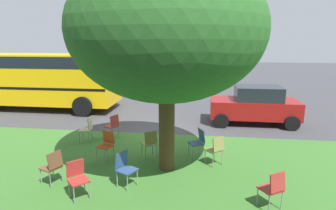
# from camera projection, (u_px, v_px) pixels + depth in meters

# --- Properties ---
(ground) EXTENTS (80.00, 80.00, 0.00)m
(ground) POSITION_uv_depth(u_px,v_px,m) (154.00, 132.00, 11.18)
(ground) COLOR #424247
(grass_verge) EXTENTS (48.00, 6.00, 0.01)m
(grass_verge) POSITION_uv_depth(u_px,v_px,m) (135.00, 167.00, 8.08)
(grass_verge) COLOR #3D752D
(grass_verge) RESTS_ON ground
(street_tree) EXTENTS (5.03, 5.03, 5.66)m
(street_tree) POSITION_uv_depth(u_px,v_px,m) (167.00, 30.00, 7.18)
(street_tree) COLOR brown
(street_tree) RESTS_ON ground
(chair_0) EXTENTS (0.47, 0.47, 0.88)m
(chair_0) POSITION_uv_depth(u_px,v_px,m) (87.00, 128.00, 10.02)
(chair_0) COLOR beige
(chair_0) RESTS_ON ground
(chair_1) EXTENTS (0.59, 0.59, 0.88)m
(chair_1) POSITION_uv_depth(u_px,v_px,m) (77.00, 176.00, 6.40)
(chair_1) COLOR #B7332D
(chair_1) RESTS_ON ground
(chair_2) EXTENTS (0.53, 0.53, 0.88)m
(chair_2) POSITION_uv_depth(u_px,v_px,m) (106.00, 143.00, 8.50)
(chair_2) COLOR #C64C1E
(chair_2) RESTS_ON ground
(chair_3) EXTENTS (0.59, 0.59, 0.88)m
(chair_3) POSITION_uv_depth(u_px,v_px,m) (216.00, 148.00, 8.08)
(chair_3) COLOR olive
(chair_3) RESTS_ON ground
(chair_4) EXTENTS (0.56, 0.55, 0.88)m
(chair_4) POSITION_uv_depth(u_px,v_px,m) (113.00, 124.00, 10.40)
(chair_4) COLOR #B7332D
(chair_4) RESTS_ON ground
(chair_5) EXTENTS (0.57, 0.58, 0.88)m
(chair_5) POSITION_uv_depth(u_px,v_px,m) (273.00, 187.00, 5.93)
(chair_5) COLOR #B7332D
(chair_5) RESTS_ON ground
(chair_6) EXTENTS (0.56, 0.55, 0.88)m
(chair_6) POSITION_uv_depth(u_px,v_px,m) (198.00, 141.00, 8.71)
(chair_6) COLOR #335184
(chair_6) RESTS_ON ground
(chair_7) EXTENTS (0.57, 0.58, 0.88)m
(chair_7) POSITION_uv_depth(u_px,v_px,m) (150.00, 142.00, 8.61)
(chair_7) COLOR olive
(chair_7) RESTS_ON ground
(chair_8) EXTENTS (0.54, 0.54, 0.88)m
(chair_8) POSITION_uv_depth(u_px,v_px,m) (53.00, 165.00, 6.98)
(chair_8) COLOR brown
(chair_8) RESTS_ON ground
(chair_9) EXTENTS (0.56, 0.56, 0.88)m
(chair_9) POSITION_uv_depth(u_px,v_px,m) (125.00, 166.00, 6.91)
(chair_9) COLOR #335184
(chair_9) RESTS_ON ground
(parked_car) EXTENTS (3.70, 1.92, 1.65)m
(parked_car) POSITION_uv_depth(u_px,v_px,m) (255.00, 105.00, 12.20)
(parked_car) COLOR maroon
(parked_car) RESTS_ON ground
(school_bus) EXTENTS (10.40, 2.80, 2.88)m
(school_bus) POSITION_uv_depth(u_px,v_px,m) (19.00, 75.00, 14.89)
(school_bus) COLOR yellow
(school_bus) RESTS_ON ground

